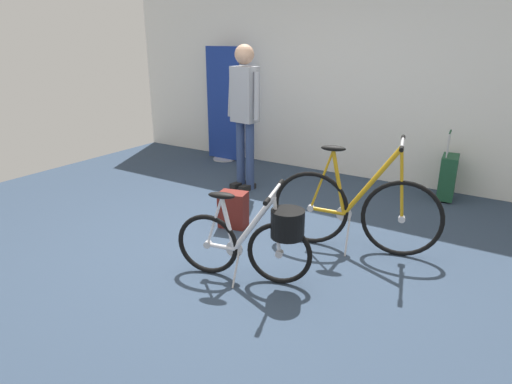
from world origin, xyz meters
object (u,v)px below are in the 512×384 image
(folding_bike_foreground, at_px, (258,237))
(rolling_suitcase, at_px, (448,177))
(floor_banner_stand, at_px, (223,111))
(visitor_near_wall, at_px, (245,108))
(display_bike_left, at_px, (355,209))
(backpack_on_floor, at_px, (233,210))

(folding_bike_foreground, xyz_separation_m, rolling_suitcase, (0.89, 2.84, -0.10))
(rolling_suitcase, bearing_deg, floor_banner_stand, 179.41)
(floor_banner_stand, xyz_separation_m, visitor_near_wall, (1.08, -1.00, 0.26))
(floor_banner_stand, xyz_separation_m, display_bike_left, (2.90, -1.92, -0.39))
(floor_banner_stand, xyz_separation_m, rolling_suitcase, (3.36, -0.03, -0.50))
(visitor_near_wall, bearing_deg, floor_banner_stand, 137.28)
(folding_bike_foreground, bearing_deg, visitor_near_wall, 126.52)
(folding_bike_foreground, xyz_separation_m, display_bike_left, (0.44, 0.95, 0.01))
(floor_banner_stand, height_order, visitor_near_wall, visitor_near_wall)
(floor_banner_stand, distance_m, backpack_on_floor, 2.74)
(folding_bike_foreground, relative_size, visitor_near_wall, 0.61)
(folding_bike_foreground, xyz_separation_m, backpack_on_floor, (-0.80, 0.78, -0.20))
(folding_bike_foreground, xyz_separation_m, visitor_near_wall, (-1.39, 1.88, 0.66))
(display_bike_left, xyz_separation_m, rolling_suitcase, (0.46, 1.89, -0.11))
(visitor_near_wall, height_order, backpack_on_floor, visitor_near_wall)
(floor_banner_stand, height_order, display_bike_left, floor_banner_stand)
(backpack_on_floor, bearing_deg, visitor_near_wall, 118.40)
(display_bike_left, distance_m, visitor_near_wall, 2.15)
(display_bike_left, relative_size, rolling_suitcase, 1.79)
(backpack_on_floor, bearing_deg, display_bike_left, 7.88)
(display_bike_left, distance_m, rolling_suitcase, 1.95)
(floor_banner_stand, bearing_deg, visitor_near_wall, -42.72)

